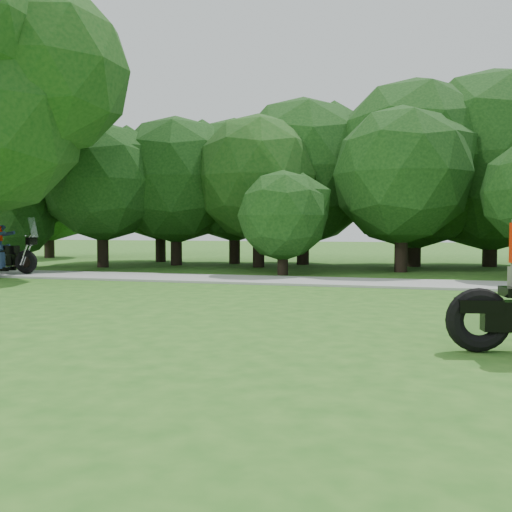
# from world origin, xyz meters

# --- Properties ---
(ground) EXTENTS (100.00, 100.00, 0.00)m
(ground) POSITION_xyz_m (0.00, 0.00, 0.00)
(ground) COLOR #2A621C
(ground) RESTS_ON ground
(walkway) EXTENTS (60.00, 2.20, 0.06)m
(walkway) POSITION_xyz_m (0.00, 8.00, 0.03)
(walkway) COLOR #999994
(walkway) RESTS_ON ground
(tree_line) EXTENTS (39.44, 11.12, 7.57)m
(tree_line) POSITION_xyz_m (0.44, 14.42, 3.54)
(tree_line) COLOR black
(tree_line) RESTS_ON ground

